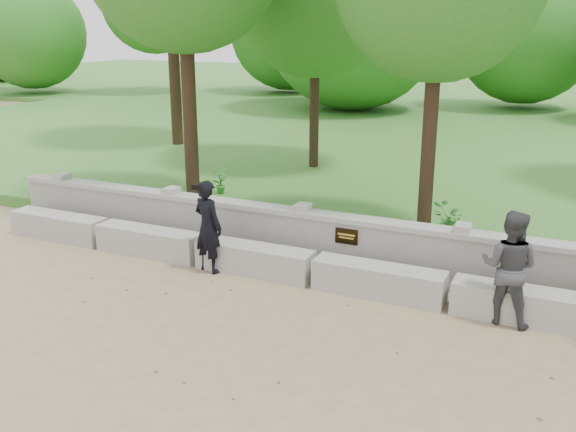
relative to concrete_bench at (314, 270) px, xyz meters
The scene contains 9 objects.
ground 1.91m from the concrete_bench, 90.00° to the right, with size 80.00×80.00×0.00m, color #9D8460.
lawn 12.10m from the concrete_bench, 90.00° to the left, with size 40.00×22.00×0.25m, color #266023.
concrete_bench is the anchor object (origin of this frame).
parapet_wall 0.74m from the concrete_bench, 89.99° to the left, with size 12.50×0.35×0.90m.
man_main 1.78m from the concrete_bench, behind, with size 0.61×0.57×1.47m.
visitor_left 2.80m from the concrete_bench, ahead, with size 0.81×0.67×1.51m.
shrub_a 4.72m from the concrete_bench, 138.00° to the left, with size 0.33×0.23×0.63m, color #357C2A.
shrub_b 1.60m from the concrete_bench, 117.23° to the left, with size 0.30×0.24×0.55m, color #357C2A.
shrub_c 2.77m from the concrete_bench, 56.60° to the left, with size 0.53×0.46×0.59m, color #357C2A.
Camera 1 is at (3.43, -6.32, 3.75)m, focal length 40.00 mm.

